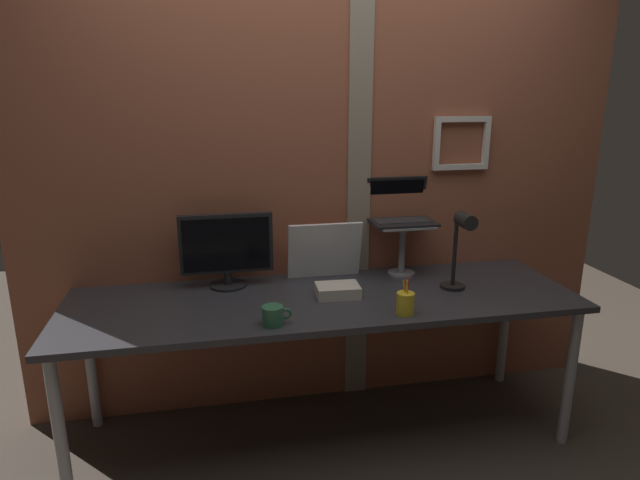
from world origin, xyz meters
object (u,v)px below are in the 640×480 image
whiteboard_panel (325,250)px  pen_cup (405,303)px  monitor (227,247)px  desk_lamp (461,243)px  coffee_mug (273,316)px  laptop (399,209)px

whiteboard_panel → pen_cup: whiteboard_panel is taller
monitor → desk_lamp: desk_lamp is taller
pen_cup → coffee_mug: bearing=-180.0°
desk_lamp → pen_cup: desk_lamp is taller
laptop → desk_lamp: bearing=-63.5°
laptop → pen_cup: laptop is taller
monitor → coffee_mug: 0.55m
monitor → whiteboard_panel: bearing=3.6°
desk_lamp → pen_cup: (-0.34, -0.21, -0.19)m
desk_lamp → pen_cup: 0.44m
whiteboard_panel → monitor: bearing=-176.4°
laptop → desk_lamp: laptop is taller
desk_lamp → coffee_mug: desk_lamp is taller
coffee_mug → desk_lamp: bearing=12.8°
laptop → coffee_mug: (-0.73, -0.57, -0.30)m
laptop → pen_cup: (-0.16, -0.56, -0.29)m
pen_cup → monitor: bearing=146.0°
monitor → desk_lamp: (1.07, -0.29, 0.04)m
whiteboard_panel → pen_cup: 0.59m
laptop → whiteboard_panel: 0.45m
whiteboard_panel → coffee_mug: size_ratio=3.04×
monitor → laptop: (0.90, 0.07, 0.13)m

